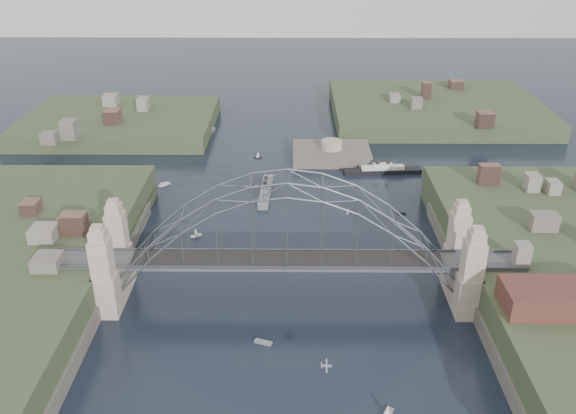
{
  "coord_description": "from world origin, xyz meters",
  "views": [
    {
      "loc": [
        0.92,
        -93.91,
        65.09
      ],
      "look_at": [
        0.0,
        18.0,
        10.0
      ],
      "focal_mm": 38.18,
      "sensor_mm": 36.0,
      "label": 1
    }
  ],
  "objects_px": {
    "naval_cruiser_near": "(266,191)",
    "ocean_liner": "(382,170)",
    "fort_island": "(331,160)",
    "wharf_shed": "(567,298)",
    "naval_cruiser_far": "(203,135)",
    "bridge": "(287,240)"
  },
  "relations": [
    {
      "from": "fort_island",
      "to": "wharf_shed",
      "type": "xyz_separation_m",
      "value": [
        32.0,
        -84.0,
        10.34
      ]
    },
    {
      "from": "bridge",
      "to": "wharf_shed",
      "type": "xyz_separation_m",
      "value": [
        44.0,
        -14.0,
        -2.32
      ]
    },
    {
      "from": "fort_island",
      "to": "naval_cruiser_near",
      "type": "relative_size",
      "value": 1.16
    },
    {
      "from": "bridge",
      "to": "ocean_liner",
      "type": "bearing_deg",
      "value": 66.93
    },
    {
      "from": "wharf_shed",
      "to": "ocean_liner",
      "type": "bearing_deg",
      "value": 104.3
    },
    {
      "from": "wharf_shed",
      "to": "fort_island",
      "type": "bearing_deg",
      "value": 110.85
    },
    {
      "from": "fort_island",
      "to": "ocean_liner",
      "type": "relative_size",
      "value": 1.04
    },
    {
      "from": "bridge",
      "to": "naval_cruiser_near",
      "type": "distance_m",
      "value": 47.64
    },
    {
      "from": "wharf_shed",
      "to": "ocean_liner",
      "type": "height_order",
      "value": "wharf_shed"
    },
    {
      "from": "fort_island",
      "to": "naval_cruiser_near",
      "type": "xyz_separation_m",
      "value": [
        -17.83,
        -24.13,
        1.22
      ]
    },
    {
      "from": "fort_island",
      "to": "ocean_liner",
      "type": "distance_m",
      "value": 17.05
    },
    {
      "from": "fort_island",
      "to": "wharf_shed",
      "type": "relative_size",
      "value": 1.1
    },
    {
      "from": "naval_cruiser_near",
      "to": "ocean_liner",
      "type": "distance_m",
      "value": 33.93
    },
    {
      "from": "fort_island",
      "to": "naval_cruiser_far",
      "type": "distance_m",
      "value": 43.22
    },
    {
      "from": "fort_island",
      "to": "naval_cruiser_far",
      "type": "relative_size",
      "value": 1.55
    },
    {
      "from": "wharf_shed",
      "to": "naval_cruiser_far",
      "type": "xyz_separation_m",
      "value": [
        -71.28,
        102.01,
        -9.25
      ]
    },
    {
      "from": "wharf_shed",
      "to": "naval_cruiser_far",
      "type": "relative_size",
      "value": 1.41
    },
    {
      "from": "naval_cruiser_near",
      "to": "naval_cruiser_far",
      "type": "relative_size",
      "value": 1.33
    },
    {
      "from": "bridge",
      "to": "naval_cruiser_far",
      "type": "height_order",
      "value": "bridge"
    },
    {
      "from": "bridge",
      "to": "wharf_shed",
      "type": "distance_m",
      "value": 46.23
    },
    {
      "from": "fort_island",
      "to": "wharf_shed",
      "type": "distance_m",
      "value": 90.48
    },
    {
      "from": "bridge",
      "to": "fort_island",
      "type": "relative_size",
      "value": 3.82
    }
  ]
}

